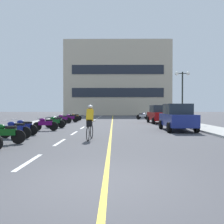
{
  "coord_description": "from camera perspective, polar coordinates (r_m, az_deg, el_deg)",
  "views": [
    {
      "loc": [
        0.42,
        -4.94,
        1.54
      ],
      "look_at": [
        0.28,
        14.47,
        1.22
      ],
      "focal_mm": 39.26,
      "sensor_mm": 36.0,
      "label": 1
    }
  ],
  "objects": [
    {
      "name": "motorcycle_2",
      "position": [
        13.29,
        -21.67,
        -3.73
      ],
      "size": [
        1.7,
        0.6,
        0.92
      ],
      "color": "black",
      "rests_on": "ground"
    },
    {
      "name": "lane_dash_9",
      "position": [
        43.03,
        -2.82,
        -1.09
      ],
      "size": [
        0.14,
        2.2,
        0.01
      ],
      "primitive_type": "cube",
      "color": "silver",
      "rests_on": "ground"
    },
    {
      "name": "lane_dash_3",
      "position": [
        19.15,
        -6.87,
        -3.66
      ],
      "size": [
        0.14,
        2.2,
        0.01
      ],
      "primitive_type": "cube",
      "color": "silver",
      "rests_on": "ground"
    },
    {
      "name": "motorcycle_7",
      "position": [
        24.74,
        -11.42,
        -1.54
      ],
      "size": [
        1.68,
        0.67,
        0.92
      ],
      "color": "black",
      "rests_on": "ground"
    },
    {
      "name": "motorcycle_1",
      "position": [
        11.4,
        -23.72,
        -4.51
      ],
      "size": [
        1.7,
        0.6,
        0.92
      ],
      "color": "black",
      "rests_on": "ground"
    },
    {
      "name": "lane_dash_2",
      "position": [
        15.21,
        -8.79,
        -4.86
      ],
      "size": [
        0.14,
        2.2,
        0.01
      ],
      "primitive_type": "cube",
      "color": "silver",
      "rests_on": "ground"
    },
    {
      "name": "motorcycle_9",
      "position": [
        28.66,
        -9.24,
        -1.19
      ],
      "size": [
        1.7,
        0.6,
        0.92
      ],
      "color": "black",
      "rests_on": "ground"
    },
    {
      "name": "motorcycle_5",
      "position": [
        19.38,
        -13.14,
        -2.23
      ],
      "size": [
        1.66,
        0.73,
        0.92
      ],
      "color": "black",
      "rests_on": "ground"
    },
    {
      "name": "lane_dash_6",
      "position": [
        31.07,
        -4.07,
        -1.88
      ],
      "size": [
        0.14,
        2.2,
        0.01
      ],
      "primitive_type": "cube",
      "color": "silver",
      "rests_on": "ground"
    },
    {
      "name": "motorcycle_10",
      "position": [
        30.14,
        -8.71,
        -1.08
      ],
      "size": [
        1.67,
        0.68,
        0.92
      ],
      "color": "black",
      "rests_on": "ground"
    },
    {
      "name": "motorcycle_12",
      "position": [
        34.81,
        7.13,
        -0.81
      ],
      "size": [
        1.64,
        0.8,
        0.92
      ],
      "color": "black",
      "rests_on": "ground"
    },
    {
      "name": "motorcycle_8",
      "position": [
        26.41,
        -9.76,
        -1.38
      ],
      "size": [
        1.66,
        0.72,
        0.92
      ],
      "color": "black",
      "rests_on": "ground"
    },
    {
      "name": "motorcycle_3",
      "position": [
        14.76,
        -19.93,
        -3.26
      ],
      "size": [
        1.68,
        0.64,
        0.92
      ],
      "color": "black",
      "rests_on": "ground"
    },
    {
      "name": "parked_car_mid",
      "position": [
        25.12,
        10.9,
        -0.49
      ],
      "size": [
        2.05,
        4.26,
        1.82
      ],
      "color": "black",
      "rests_on": "ground"
    },
    {
      "name": "lane_dash_0",
      "position": [
        7.51,
        -18.79,
        -10.93
      ],
      "size": [
        0.14,
        2.2,
        0.01
      ],
      "primitive_type": "cube",
      "color": "silver",
      "rests_on": "ground"
    },
    {
      "name": "motorcycle_11",
      "position": [
        32.74,
        7.19,
        -0.92
      ],
      "size": [
        1.67,
        0.71,
        0.92
      ],
      "color": "black",
      "rests_on": "ground"
    },
    {
      "name": "lane_dash_1",
      "position": [
        11.31,
        -12.06,
        -6.89
      ],
      "size": [
        0.14,
        2.2,
        0.01
      ],
      "primitive_type": "cube",
      "color": "silver",
      "rests_on": "ground"
    },
    {
      "name": "motorcycle_4",
      "position": [
        17.05,
        -15.29,
        -2.67
      ],
      "size": [
        1.7,
        0.6,
        0.92
      ],
      "color": "black",
      "rests_on": "ground"
    },
    {
      "name": "lane_dash_7",
      "position": [
        35.05,
        -3.56,
        -1.56
      ],
      "size": [
        0.14,
        2.2,
        0.01
      ],
      "primitive_type": "cube",
      "color": "silver",
      "rests_on": "ground"
    },
    {
      "name": "centre_line_yellow",
      "position": [
        28.98,
        0.07,
        -2.08
      ],
      "size": [
        0.12,
        66.0,
        0.01
      ],
      "primitive_type": "cube",
      "color": "gold",
      "rests_on": "ground"
    },
    {
      "name": "curb_left",
      "position": [
        29.96,
        -14.34,
        -1.91
      ],
      "size": [
        2.4,
        72.0,
        0.12
      ],
      "primitive_type": "cube",
      "color": "#A8A8A3",
      "rests_on": "ground"
    },
    {
      "name": "lane_dash_5",
      "position": [
        27.09,
        -4.73,
        -2.3
      ],
      "size": [
        0.14,
        2.2,
        0.01
      ],
      "primitive_type": "cube",
      "color": "silver",
      "rests_on": "ground"
    },
    {
      "name": "lane_dash_10",
      "position": [
        47.02,
        -2.54,
        -0.92
      ],
      "size": [
        0.14,
        2.2,
        0.01
      ],
      "primitive_type": "cube",
      "color": "silver",
      "rests_on": "ground"
    },
    {
      "name": "lane_dash_4",
      "position": [
        23.11,
        -5.62,
        -2.86
      ],
      "size": [
        0.14,
        2.2,
        0.01
      ],
      "primitive_type": "cube",
      "color": "silver",
      "rests_on": "ground"
    },
    {
      "name": "ground_plane",
      "position": [
        25.98,
        -0.52,
        -2.44
      ],
      "size": [
        140.0,
        140.0,
        0.0
      ],
      "primitive_type": "plane",
      "color": "#47474C"
    },
    {
      "name": "office_building",
      "position": [
        55.2,
        1.27,
        7.47
      ],
      "size": [
        22.28,
        9.92,
        15.6
      ],
      "color": "#BCAD93",
      "rests_on": "ground"
    },
    {
      "name": "curb_right",
      "position": [
        29.76,
        13.58,
        -1.92
      ],
      "size": [
        2.4,
        72.0,
        0.12
      ],
      "primitive_type": "cube",
      "color": "#A8A8A3",
      "rests_on": "ground"
    },
    {
      "name": "street_lamp_mid",
      "position": [
        25.03,
        16.08,
        6.04
      ],
      "size": [
        1.46,
        0.36,
        4.98
      ],
      "color": "black",
      "rests_on": "curb_right"
    },
    {
      "name": "motorcycle_6",
      "position": [
        21.28,
        -12.8,
        -1.95
      ],
      "size": [
        1.7,
        0.6,
        0.92
      ],
      "color": "black",
      "rests_on": "ground"
    },
    {
      "name": "lane_dash_11",
      "position": [
        51.02,
        -2.31,
        -0.77
      ],
      "size": [
        0.14,
        2.2,
        0.01
      ],
      "primitive_type": "cube",
      "color": "silver",
      "rests_on": "ground"
    },
    {
      "name": "cyclist_rider",
      "position": [
        11.94,
        -5.18,
        -2.19
      ],
      "size": [
        0.42,
        1.77,
        1.71
      ],
      "color": "black",
      "rests_on": "ground"
    },
    {
      "name": "parked_car_near",
      "position": [
        17.2,
        14.95,
        -1.16
      ],
      "size": [
        1.94,
        4.21,
        1.82
      ],
      "color": "black",
      "rests_on": "ground"
    },
    {
      "name": "lane_dash_8",
      "position": [
        39.04,
        -3.15,
        -1.3
      ],
      "size": [
        0.14,
        2.2,
        0.01
      ],
      "primitive_type": "cube",
      "color": "silver",
      "rests_on": "ground"
    }
  ]
}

